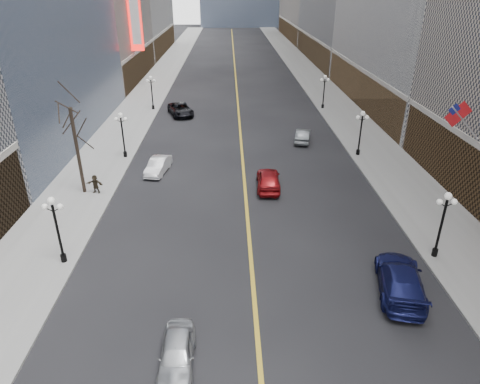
{
  "coord_description": "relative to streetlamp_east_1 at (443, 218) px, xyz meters",
  "views": [
    {
      "loc": [
        -1.29,
        7.46,
        15.96
      ],
      "look_at": [
        -0.87,
        23.66,
        7.99
      ],
      "focal_mm": 32.0,
      "sensor_mm": 36.0,
      "label": 1
    }
  ],
  "objects": [
    {
      "name": "sidewalk_east",
      "position": [
        2.2,
        40.0,
        -2.83
      ],
      "size": [
        6.0,
        230.0,
        0.15
      ],
      "primitive_type": "cube",
      "color": "gray",
      "rests_on": "ground"
    },
    {
      "name": "sidewalk_west",
      "position": [
        -25.8,
        40.0,
        -2.83
      ],
      "size": [
        6.0,
        230.0,
        0.15
      ],
      "primitive_type": "cube",
      "color": "gray",
      "rests_on": "ground"
    },
    {
      "name": "lane_line",
      "position": [
        -11.8,
        50.0,
        -2.89
      ],
      "size": [
        0.25,
        200.0,
        0.02
      ],
      "primitive_type": "cube",
      "color": "gold",
      "rests_on": "ground"
    },
    {
      "name": "streetlamp_east_1",
      "position": [
        0.0,
        0.0,
        0.0
      ],
      "size": [
        1.26,
        0.44,
        4.52
      ],
      "color": "black",
      "rests_on": "sidewalk_east"
    },
    {
      "name": "streetlamp_east_2",
      "position": [
        0.0,
        18.0,
        0.0
      ],
      "size": [
        1.26,
        0.44,
        4.52
      ],
      "color": "black",
      "rests_on": "sidewalk_east"
    },
    {
      "name": "streetlamp_east_3",
      "position": [
        0.0,
        36.0,
        0.0
      ],
      "size": [
        1.26,
        0.44,
        4.52
      ],
      "color": "black",
      "rests_on": "sidewalk_east"
    },
    {
      "name": "streetlamp_west_1",
      "position": [
        -23.6,
        0.0,
        0.0
      ],
      "size": [
        1.26,
        0.44,
        4.52
      ],
      "color": "black",
      "rests_on": "sidewalk_west"
    },
    {
      "name": "streetlamp_west_2",
      "position": [
        -23.6,
        18.0,
        0.0
      ],
      "size": [
        1.26,
        0.44,
        4.52
      ],
      "color": "black",
      "rests_on": "sidewalk_west"
    },
    {
      "name": "streetlamp_west_3",
      "position": [
        -23.6,
        36.0,
        0.0
      ],
      "size": [
        1.26,
        0.44,
        4.52
      ],
      "color": "black",
      "rests_on": "sidewalk_west"
    },
    {
      "name": "flag_5",
      "position": [
        3.51,
        7.0,
        4.39
      ],
      "size": [
        2.87,
        0.12,
        2.87
      ],
      "color": "#B2B2B7",
      "rests_on": "ground"
    },
    {
      "name": "theatre_marquee",
      "position": [
        -27.68,
        50.0,
        9.1
      ],
      "size": [
        2.0,
        0.55,
        12.0
      ],
      "color": "red",
      "rests_on": "ground"
    },
    {
      "name": "tree_west_far",
      "position": [
        -25.3,
        10.0,
        3.34
      ],
      "size": [
        3.6,
        3.6,
        7.92
      ],
      "color": "#2D231C",
      "rests_on": "sidewalk_west"
    },
    {
      "name": "car_nb_near",
      "position": [
        -15.61,
        -8.19,
        -2.21
      ],
      "size": [
        1.68,
        4.06,
        1.38
      ],
      "primitive_type": "imported",
      "rotation": [
        0.0,
        0.0,
        0.01
      ],
      "color": "#B4B8BC",
      "rests_on": "ground"
    },
    {
      "name": "car_nb_mid",
      "position": [
        -19.73,
        14.21,
        -2.21
      ],
      "size": [
        2.16,
        4.39,
        1.39
      ],
      "primitive_type": "imported",
      "rotation": [
        0.0,
        0.0,
        -0.17
      ],
      "color": "silver",
      "rests_on": "ground"
    },
    {
      "name": "car_nb_far",
      "position": [
        -19.53,
        33.32,
        -2.12
      ],
      "size": [
        4.26,
        6.17,
        1.57
      ],
      "primitive_type": "imported",
      "rotation": [
        0.0,
        0.0,
        0.33
      ],
      "color": "black",
      "rests_on": "ground"
    },
    {
      "name": "car_sb_near",
      "position": [
        -3.5,
        -3.28,
        -2.05
      ],
      "size": [
        3.62,
        6.26,
        1.71
      ],
      "primitive_type": "imported",
      "rotation": [
        0.0,
        0.0,
        2.92
      ],
      "color": "#15194E",
      "rests_on": "ground"
    },
    {
      "name": "car_sb_mid",
      "position": [
        -9.8,
        10.62,
        -2.07
      ],
      "size": [
        2.18,
        4.95,
        1.66
      ],
      "primitive_type": "imported",
      "rotation": [
        0.0,
        0.0,
        3.09
      ],
      "color": "maroon",
      "rests_on": "ground"
    },
    {
      "name": "car_sb_far",
      "position": [
        -4.96,
        22.47,
        -2.2
      ],
      "size": [
        2.4,
        4.47,
        1.4
      ],
      "primitive_type": "imported",
      "rotation": [
        0.0,
        0.0,
        2.92
      ],
      "color": "#515659",
      "rests_on": "ground"
    },
    {
      "name": "ped_west_far",
      "position": [
        -24.25,
        9.81,
        -1.96
      ],
      "size": [
        1.52,
        0.74,
        1.58
      ],
      "primitive_type": "imported",
      "rotation": [
        0.0,
        0.0,
        -0.22
      ],
      "color": "black",
      "rests_on": "sidewalk_west"
    }
  ]
}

